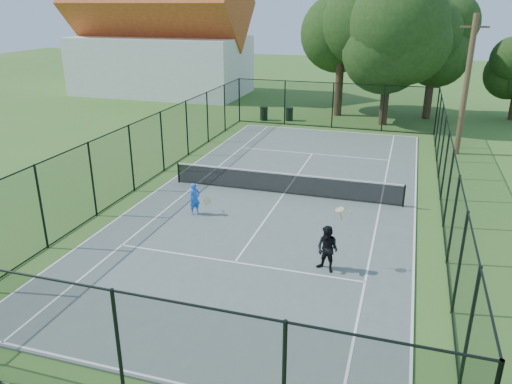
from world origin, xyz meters
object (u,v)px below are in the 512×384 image
(trash_bin_right, at_px, (289,114))
(player_black, at_px, (327,249))
(player_blue, at_px, (195,199))
(trash_bin_left, at_px, (264,113))
(utility_pole, at_px, (466,86))
(tennis_net, at_px, (284,183))

(trash_bin_right, distance_m, player_black, 21.28)
(player_blue, bearing_deg, player_black, -27.02)
(trash_bin_right, xyz_separation_m, player_black, (6.12, -20.37, 0.34))
(trash_bin_left, xyz_separation_m, utility_pole, (12.56, -4.89, 3.25))
(trash_bin_right, relative_size, utility_pole, 0.13)
(tennis_net, height_order, utility_pole, utility_pole)
(player_blue, xyz_separation_m, player_black, (5.68, -2.89, 0.12))
(trash_bin_left, height_order, player_black, player_black)
(player_blue, bearing_deg, trash_bin_right, 91.47)
(trash_bin_left, bearing_deg, player_black, -68.48)
(tennis_net, xyz_separation_m, trash_bin_left, (-4.98, 13.89, -0.08))
(player_black, bearing_deg, player_blue, 152.98)
(trash_bin_left, xyz_separation_m, player_black, (7.86, -19.93, 0.32))
(tennis_net, distance_m, player_blue, 4.21)
(trash_bin_right, bearing_deg, trash_bin_left, -165.76)
(trash_bin_left, distance_m, player_black, 21.43)
(tennis_net, distance_m, trash_bin_left, 14.75)
(tennis_net, bearing_deg, player_blue, -131.48)
(trash_bin_right, relative_size, player_blue, 0.74)
(trash_bin_right, distance_m, utility_pole, 12.49)
(utility_pole, xyz_separation_m, player_blue, (-10.37, -12.15, -3.05))
(tennis_net, height_order, trash_bin_right, tennis_net)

